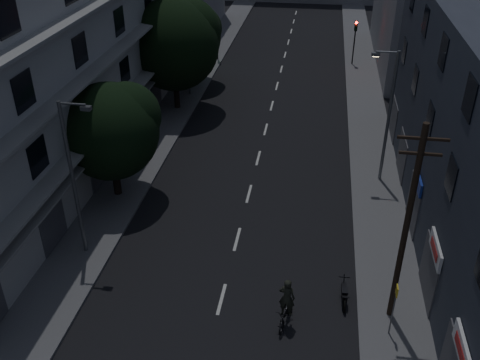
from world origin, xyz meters
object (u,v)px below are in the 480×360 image
(utility_pole, at_px, (407,224))
(cyclist, at_px, (286,309))
(motorcycle, at_px, (344,294))
(bus_stop_sign, at_px, (395,302))

(utility_pole, height_order, cyclist, utility_pole)
(motorcycle, xyz_separation_m, cyclist, (-2.44, -1.64, 0.36))
(bus_stop_sign, bearing_deg, cyclist, 178.94)
(bus_stop_sign, height_order, motorcycle, bus_stop_sign)
(utility_pole, distance_m, cyclist, 6.08)
(utility_pole, bearing_deg, cyclist, -166.64)
(utility_pole, height_order, motorcycle, utility_pole)
(utility_pole, relative_size, bus_stop_sign, 3.56)
(utility_pole, height_order, bus_stop_sign, utility_pole)
(cyclist, bearing_deg, motorcycle, 45.08)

